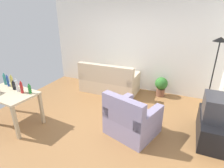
% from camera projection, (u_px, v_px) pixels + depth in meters
% --- Properties ---
extents(ground_plane, '(5.20, 4.40, 0.02)m').
position_uv_depth(ground_plane, '(99.00, 122.00, 4.18)').
color(ground_plane, olive).
extents(wall_rear, '(5.20, 0.10, 2.70)m').
position_uv_depth(wall_rear, '(131.00, 46.00, 5.53)').
color(wall_rear, silver).
rests_on(wall_rear, ground_plane).
extents(couch, '(1.70, 0.84, 0.92)m').
position_uv_depth(couch, '(109.00, 82.00, 5.58)').
color(couch, beige).
rests_on(couch, ground_plane).
extents(tv_stand, '(0.44, 1.10, 0.48)m').
position_uv_depth(tv_stand, '(210.00, 128.00, 3.55)').
color(tv_stand, black).
rests_on(tv_stand, ground_plane).
extents(tv, '(0.41, 0.60, 0.44)m').
position_uv_depth(tv, '(216.00, 107.00, 3.37)').
color(tv, '#2D2D33').
rests_on(tv, tv_stand).
extents(torchiere_lamp, '(0.32, 0.32, 1.81)m').
position_uv_depth(torchiere_lamp, '(217.00, 55.00, 4.16)').
color(torchiere_lamp, black).
rests_on(torchiere_lamp, ground_plane).
extents(desk, '(1.26, 0.82, 0.76)m').
position_uv_depth(desk, '(9.00, 97.00, 3.88)').
color(desk, '#C6B28E').
rests_on(desk, ground_plane).
extents(potted_plant, '(0.36, 0.36, 0.57)m').
position_uv_depth(potted_plant, '(161.00, 85.00, 5.28)').
color(potted_plant, brown).
rests_on(potted_plant, ground_plane).
extents(armchair, '(1.12, 1.08, 0.92)m').
position_uv_depth(armchair, '(131.00, 120.00, 3.66)').
color(armchair, gray).
rests_on(armchair, ground_plane).
extents(bottle_tall, '(0.06, 0.06, 0.28)m').
position_uv_depth(bottle_tall, '(5.00, 79.00, 4.18)').
color(bottle_tall, teal).
rests_on(bottle_tall, desk).
extents(bottle_blue, '(0.05, 0.05, 0.27)m').
position_uv_depth(bottle_blue, '(8.00, 81.00, 4.09)').
color(bottle_blue, '#2347A3').
rests_on(bottle_blue, desk).
extents(bottle_squat, '(0.06, 0.06, 0.29)m').
position_uv_depth(bottle_squat, '(12.00, 82.00, 4.03)').
color(bottle_squat, '#BCB24C').
rests_on(bottle_squat, desk).
extents(bottle_dark, '(0.07, 0.07, 0.21)m').
position_uv_depth(bottle_dark, '(14.00, 86.00, 3.93)').
color(bottle_dark, black).
rests_on(bottle_dark, desk).
extents(bottle_clear, '(0.05, 0.05, 0.29)m').
position_uv_depth(bottle_clear, '(17.00, 86.00, 3.82)').
color(bottle_clear, silver).
rests_on(bottle_clear, desk).
extents(bottle_red, '(0.06, 0.06, 0.27)m').
position_uv_depth(bottle_red, '(22.00, 88.00, 3.76)').
color(bottle_red, '#AD2323').
rests_on(bottle_red, desk).
extents(bottle_green, '(0.06, 0.06, 0.21)m').
position_uv_depth(bottle_green, '(30.00, 89.00, 3.76)').
color(bottle_green, '#1E722D').
rests_on(bottle_green, desk).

